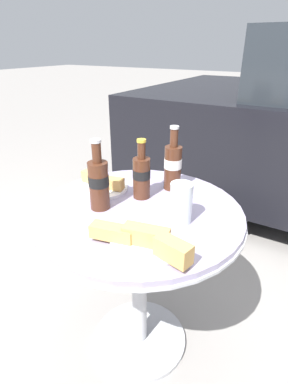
# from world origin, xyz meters

# --- Properties ---
(ground_plane) EXTENTS (30.00, 30.00, 0.00)m
(ground_plane) POSITION_xyz_m (0.00, 0.00, 0.00)
(ground_plane) COLOR gray
(bistro_table) EXTENTS (0.75, 0.75, 0.68)m
(bistro_table) POSITION_xyz_m (0.00, 0.00, 0.53)
(bistro_table) COLOR #B7B7BC
(bistro_table) RESTS_ON ground_plane
(cola_bottle_left) EXTENTS (0.07, 0.07, 0.23)m
(cola_bottle_left) POSITION_xyz_m (-0.04, 0.08, 0.77)
(cola_bottle_left) COLOR #4C2819
(cola_bottle_left) RESTS_ON bistro_table
(cola_bottle_right) EXTENTS (0.07, 0.07, 0.25)m
(cola_bottle_right) POSITION_xyz_m (-0.12, -0.06, 0.78)
(cola_bottle_right) COLOR #4C2819
(cola_bottle_right) RESTS_ON bistro_table
(cola_bottle_center) EXTENTS (0.07, 0.07, 0.25)m
(cola_bottle_center) POSITION_xyz_m (0.02, 0.21, 0.78)
(cola_bottle_center) COLOR #4C2819
(cola_bottle_center) RESTS_ON bistro_table
(drinking_glass) EXTENTS (0.07, 0.07, 0.13)m
(drinking_glass) POSITION_xyz_m (0.16, 0.00, 0.74)
(drinking_glass) COLOR silver
(drinking_glass) RESTS_ON bistro_table
(lunch_plate_near) EXTENTS (0.32, 0.20, 0.07)m
(lunch_plate_near) POSITION_xyz_m (0.14, -0.19, 0.71)
(lunch_plate_near) COLOR white
(lunch_plate_near) RESTS_ON bistro_table
(lunch_plate_far) EXTENTS (0.21, 0.21, 0.06)m
(lunch_plate_far) POSITION_xyz_m (-0.21, 0.06, 0.70)
(lunch_plate_far) COLOR white
(lunch_plate_far) RESTS_ON bistro_table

